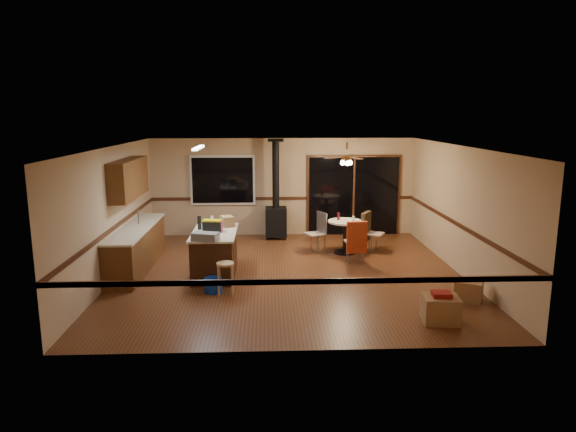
{
  "coord_description": "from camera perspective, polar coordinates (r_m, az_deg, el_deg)",
  "views": [
    {
      "loc": [
        -0.44,
        -10.11,
        3.24
      ],
      "look_at": [
        0.0,
        0.3,
        1.15
      ],
      "focal_mm": 32.0,
      "sensor_mm": 36.0,
      "label": 1
    }
  ],
  "objects": [
    {
      "name": "wall_right",
      "position": [
        11.02,
        18.57,
        0.61
      ],
      "size": [
        0.0,
        7.0,
        7.0
      ],
      "primitive_type": "plane",
      "rotation": [
        1.57,
        0.0,
        -1.57
      ],
      "color": "tan",
      "rests_on": "ground"
    },
    {
      "name": "toolbox_yellow_lid",
      "position": [
        10.42,
        -8.4,
        -0.49
      ],
      "size": [
        0.4,
        0.25,
        0.03
      ],
      "primitive_type": "cube",
      "rotation": [
        0.0,
        0.0,
        -0.13
      ],
      "color": "gold",
      "rests_on": "toolbox_black"
    },
    {
      "name": "box_corner_b",
      "position": [
        9.64,
        19.44,
        -7.82
      ],
      "size": [
        0.58,
        0.56,
        0.36
      ],
      "primitive_type": "cube",
      "rotation": [
        0.0,
        0.0,
        -0.51
      ],
      "color": "#976D43",
      "rests_on": "floor"
    },
    {
      "name": "glass_cream",
      "position": [
        12.0,
        7.29,
        -0.27
      ],
      "size": [
        0.07,
        0.07,
        0.13
      ],
      "primitive_type": "cylinder",
      "rotation": [
        0.0,
        0.0,
        0.42
      ],
      "color": "beige",
      "rests_on": "dining_table"
    },
    {
      "name": "upper_cabinets",
      "position": [
        11.27,
        -17.28,
        4.0
      ],
      "size": [
        0.35,
        2.0,
        0.8
      ],
      "primitive_type": "cube",
      "color": "#5C3417",
      "rests_on": "ground"
    },
    {
      "name": "bar_stool",
      "position": [
        9.47,
        -6.95,
        -6.88
      ],
      "size": [
        0.42,
        0.42,
        0.59
      ],
      "primitive_type": "cylinder",
      "rotation": [
        0.0,
        0.0,
        0.38
      ],
      "color": "tan",
      "rests_on": "floor"
    },
    {
      "name": "wall_left",
      "position": [
        10.74,
        -18.93,
        0.32
      ],
      "size": [
        0.0,
        7.0,
        7.0
      ],
      "primitive_type": "plane",
      "rotation": [
        1.57,
        0.0,
        1.57
      ],
      "color": "tan",
      "rests_on": "ground"
    },
    {
      "name": "box_under_window",
      "position": [
        13.6,
        -8.37,
        -1.62
      ],
      "size": [
        0.56,
        0.45,
        0.44
      ],
      "primitive_type": "cube",
      "rotation": [
        0.0,
        0.0,
        0.02
      ],
      "color": "#976D43",
      "rests_on": "floor"
    },
    {
      "name": "kitchen_island",
      "position": [
        10.54,
        -8.13,
        -4.11
      ],
      "size": [
        0.88,
        1.68,
        0.9
      ],
      "color": "#371B0D",
      "rests_on": "ground"
    },
    {
      "name": "window",
      "position": [
        13.72,
        -7.27,
        3.96
      ],
      "size": [
        1.72,
        0.1,
        1.32
      ],
      "primitive_type": "cube",
      "color": "black",
      "rests_on": "ground"
    },
    {
      "name": "ceiling",
      "position": [
        10.14,
        0.07,
        7.73
      ],
      "size": [
        7.0,
        7.0,
        0.0
      ],
      "primitive_type": "plane",
      "rotation": [
        3.14,
        0.0,
        0.0
      ],
      "color": "silver",
      "rests_on": "ground"
    },
    {
      "name": "chair_rail",
      "position": [
        10.36,
        0.07,
        -1.14
      ],
      "size": [
        7.0,
        7.0,
        0.08
      ],
      "primitive_type": null,
      "color": "#401F10",
      "rests_on": "ground"
    },
    {
      "name": "box_on_island",
      "position": [
        10.89,
        -6.76,
        -0.57
      ],
      "size": [
        0.33,
        0.38,
        0.21
      ],
      "primitive_type": "cube",
      "rotation": [
        0.0,
        0.0,
        0.34
      ],
      "color": "#976D43",
      "rests_on": "kitchen_island"
    },
    {
      "name": "toolbox_black",
      "position": [
        10.44,
        -8.38,
        -1.14
      ],
      "size": [
        0.4,
        0.25,
        0.21
      ],
      "primitive_type": "cube",
      "rotation": [
        0.0,
        0.0,
        -0.13
      ],
      "color": "black",
      "rests_on": "kitchen_island"
    },
    {
      "name": "countertop",
      "position": [
        11.21,
        -16.62,
        -1.29
      ],
      "size": [
        0.64,
        3.04,
        0.04
      ],
      "primitive_type": "cube",
      "color": "beige",
      "rests_on": "lower_cabinets"
    },
    {
      "name": "ceiling_fan",
      "position": [
        11.82,
        6.55,
        6.28
      ],
      "size": [
        0.24,
        0.24,
        0.55
      ],
      "color": "brown",
      "rests_on": "ceiling"
    },
    {
      "name": "bottle_pink",
      "position": [
        10.35,
        -7.47,
        -1.15
      ],
      "size": [
        0.09,
        0.09,
        0.23
      ],
      "primitive_type": "cylinder",
      "rotation": [
        0.0,
        0.0,
        0.29
      ],
      "color": "#D84C8C",
      "rests_on": "kitchen_island"
    },
    {
      "name": "box_corner_a",
      "position": [
        8.55,
        16.6,
        -9.9
      ],
      "size": [
        0.59,
        0.51,
        0.42
      ],
      "primitive_type": "cube",
      "rotation": [
        0.0,
        0.0,
        -0.09
      ],
      "color": "#976D43",
      "rests_on": "floor"
    },
    {
      "name": "chair_left",
      "position": [
        12.14,
        3.44,
        -1.29
      ],
      "size": [
        0.54,
        0.54,
        0.51
      ],
      "color": "tan",
      "rests_on": "ground"
    },
    {
      "name": "wall_front",
      "position": [
        6.9,
        1.33,
        -4.97
      ],
      "size": [
        7.0,
        0.0,
        7.0
      ],
      "primitive_type": "plane",
      "rotation": [
        -1.57,
        0.0,
        0.0
      ],
      "color": "tan",
      "rests_on": "ground"
    },
    {
      "name": "bottle_white",
      "position": [
        11.1,
        -8.43,
        -0.46
      ],
      "size": [
        0.08,
        0.08,
        0.19
      ],
      "primitive_type": "cylinder",
      "rotation": [
        0.0,
        0.0,
        -0.29
      ],
      "color": "white",
      "rests_on": "kitchen_island"
    },
    {
      "name": "wood_stove",
      "position": [
        13.4,
        -1.35,
        0.53
      ],
      "size": [
        0.55,
        0.5,
        2.52
      ],
      "color": "black",
      "rests_on": "ground"
    },
    {
      "name": "fluorescent_strip",
      "position": [
        10.52,
        -9.93,
        7.47
      ],
      "size": [
        0.1,
        1.2,
        0.04
      ],
      "primitive_type": "cube",
      "color": "white",
      "rests_on": "ceiling"
    },
    {
      "name": "blue_bucket",
      "position": [
        9.62,
        -8.3,
        -7.59
      ],
      "size": [
        0.35,
        0.35,
        0.27
      ],
      "primitive_type": "cylinder",
      "rotation": [
        0.0,
        0.0,
        -0.08
      ],
      "color": "#0D37B9",
      "rests_on": "floor"
    },
    {
      "name": "box_small_red",
      "position": [
        8.47,
        16.69,
        -8.33
      ],
      "size": [
        0.31,
        0.27,
        0.08
      ],
      "primitive_type": "cube",
      "rotation": [
        0.0,
        0.0,
        -0.09
      ],
      "color": "maroon",
      "rests_on": "box_corner_a"
    },
    {
      "name": "lower_cabinets",
      "position": [
        11.32,
        -16.49,
        -3.51
      ],
      "size": [
        0.6,
        3.0,
        0.86
      ],
      "primitive_type": "cube",
      "color": "#5C3417",
      "rests_on": "ground"
    },
    {
      "name": "chair_near",
      "position": [
        11.24,
        7.62,
        -2.36
      ],
      "size": [
        0.45,
        0.49,
        0.7
      ],
      "color": "tan",
      "rests_on": "ground"
    },
    {
      "name": "sliding_door",
      "position": [
        13.93,
        7.29,
        2.2
      ],
      "size": [
        2.52,
        0.1,
        2.1
      ],
      "primitive_type": "cube",
      "color": "black",
      "rests_on": "ground"
    },
    {
      "name": "glass_red",
      "position": [
        12.09,
        5.63,
        -0.03
      ],
      "size": [
        0.08,
        0.08,
        0.17
      ],
      "primitive_type": "cylinder",
      "rotation": [
        0.0,
        0.0,
        -0.31
      ],
      "color": "#590C14",
      "rests_on": "dining_table"
    },
    {
      "name": "dining_table",
      "position": [
        12.09,
        6.37,
        -1.7
      ],
      "size": [
        0.82,
        0.82,
        0.78
      ],
      "color": "black",
      "rests_on": "ground"
    },
    {
      "name": "chair_right",
      "position": [
        12.3,
        8.77,
        -1.2
      ],
      "size": [
        0.61,
        0.6,
        0.7
      ],
      "color": "tan",
      "rests_on": "ground"
    },
    {
      "name": "wall_back",
      "position": [
        13.75,
        -0.56,
        3.23
      ],
      "size": [
        7.0,
        0.0,
        7.0
      ],
      "primitive_type": "plane",
      "rotation": [
        1.57,
        0.0,
        0.0
      ],
      "color": "tan",
      "rests_on": "ground"
    },
    {
      "name": "bottle_dark",
      "position": [
        10.65,
        -9.81,
        -0.74
      ],
      "size": [
        0.1,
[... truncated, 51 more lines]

